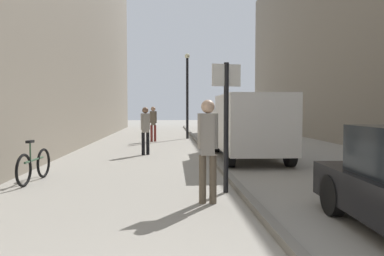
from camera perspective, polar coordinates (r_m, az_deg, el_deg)
ground_plane at (r=13.69m, az=-4.26°, el=-4.03°), size 80.00×80.00×0.00m
kerb_strip at (r=13.76m, az=2.34°, el=-3.74°), size 0.16×40.00×0.12m
pedestrian_main_foreground at (r=13.36m, az=-7.32°, el=0.11°), size 0.33×0.26×1.74m
pedestrian_mid_block at (r=6.44m, az=2.50°, el=-2.50°), size 0.37×0.24×1.84m
pedestrian_far_crossing at (r=18.70m, az=-6.09°, el=1.04°), size 0.36×0.23×1.79m
delivery_van at (r=12.33m, az=8.81°, el=0.57°), size 2.04×5.12×2.13m
street_sign_post at (r=7.29m, az=5.38°, el=1.92°), size 0.59×0.16×2.60m
lamp_post at (r=20.47m, az=-0.75°, el=5.95°), size 0.28×0.28×4.76m
bicycle_leaning at (r=9.15m, az=-23.51°, el=-5.42°), size 0.17×1.77×0.98m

